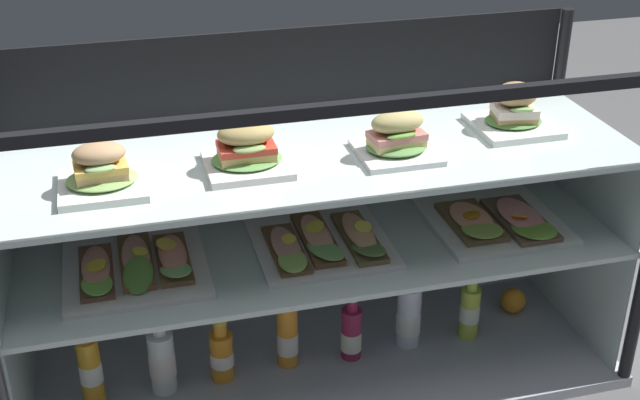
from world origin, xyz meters
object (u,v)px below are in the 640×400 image
Objects in this scene: plated_roll_sandwich_right_of_center at (514,113)px; juice_bottle_back_right at (470,310)px; open_sandwich_tray_near_left_corner at (323,242)px; juice_bottle_front_left_end at (287,333)px; open_sandwich_tray_far_right at (136,267)px; juice_bottle_front_second at (351,333)px; juice_bottle_back_center at (162,361)px; orange_fruit_beside_bottles at (513,300)px; plated_roll_sandwich_left_of_center at (397,139)px; plated_roll_sandwich_center at (101,173)px; open_sandwich_tray_right_of_center at (497,221)px; juice_bottle_front_middle at (409,315)px; juice_bottle_front_fourth at (90,369)px; plated_roll_sandwich_mid_left at (247,151)px; juice_bottle_tucked_behind at (222,354)px.

plated_roll_sandwich_right_of_center is 0.93× the size of juice_bottle_back_right.
open_sandwich_tray_near_left_corner reaches higher than juice_bottle_front_left_end.
juice_bottle_front_second is (0.55, 0.03, -0.32)m from open_sandwich_tray_far_right.
juice_bottle_back_right is at bearing 0.81° from juice_bottle_back_center.
plated_roll_sandwich_right_of_center is 0.91× the size of juice_bottle_back_center.
plated_roll_sandwich_left_of_center is at bearing -162.08° from orange_fruit_beside_bottles.
juice_bottle_front_left_end is (0.38, 0.04, -0.30)m from open_sandwich_tray_far_right.
open_sandwich_tray_near_left_corner reaches higher than orange_fruit_beside_bottles.
juice_bottle_back_center is (-0.94, -0.02, -0.58)m from plated_roll_sandwich_right_of_center.
plated_roll_sandwich_right_of_center is at bearing 2.56° from open_sandwich_tray_far_right.
open_sandwich_tray_near_left_corner is at bearing -28.08° from juice_bottle_front_left_end.
plated_roll_sandwich_center reaches higher than juice_bottle_front_left_end.
juice_bottle_front_middle is (-0.21, 0.06, -0.30)m from open_sandwich_tray_right_of_center.
plated_roll_sandwich_center is at bearing -168.81° from juice_bottle_front_left_end.
open_sandwich_tray_right_of_center is 0.50m from juice_bottle_front_second.
juice_bottle_front_fourth is 1.14× the size of juice_bottle_back_right.
plated_roll_sandwich_mid_left is 0.97× the size of juice_bottle_front_second.
juice_bottle_back_right is at bearing 4.35° from plated_roll_sandwich_center.
plated_roll_sandwich_left_of_center reaches higher than open_sandwich_tray_far_right.
open_sandwich_tray_far_right is 0.32m from juice_bottle_front_fourth.
plated_roll_sandwich_mid_left is at bearing -26.66° from juice_bottle_tucked_behind.
plated_roll_sandwich_left_of_center is 0.65m from juice_bottle_back_right.
juice_bottle_front_middle is (0.09, 0.08, -0.58)m from plated_roll_sandwich_left_of_center.
orange_fruit_beside_bottles is at bearing 10.38° from open_sandwich_tray_near_left_corner.
plated_roll_sandwich_left_of_center reaches higher than juice_bottle_back_center.
open_sandwich_tray_right_of_center is 1.37× the size of juice_bottle_front_left_end.
juice_bottle_front_left_end is 1.18× the size of juice_bottle_back_right.
juice_bottle_tucked_behind is (0.20, 0.03, -0.32)m from open_sandwich_tray_far_right.
juice_bottle_front_middle is 0.37m from orange_fruit_beside_bottles.
juice_bottle_tucked_behind is at bearing 8.19° from open_sandwich_tray_far_right.
open_sandwich_tray_near_left_corner is 0.40m from juice_bottle_front_middle.
juice_bottle_front_middle is 0.18m from juice_bottle_back_right.
plated_roll_sandwich_right_of_center is 0.84m from juice_bottle_front_left_end.
juice_bottle_front_second is (-0.08, 0.06, -0.60)m from plated_roll_sandwich_left_of_center.
open_sandwich_tray_far_right is 1.00× the size of open_sandwich_tray_near_left_corner.
juice_bottle_front_left_end is at bearing 174.65° from juice_bottle_front_second.
plated_roll_sandwich_right_of_center is 0.79× the size of juice_bottle_front_left_end.
plated_roll_sandwich_right_of_center is 0.58× the size of open_sandwich_tray_right_of_center.
plated_roll_sandwich_center is 0.75× the size of juice_bottle_front_left_end.
juice_bottle_front_left_end is 1.28× the size of juice_bottle_front_second.
juice_bottle_front_left_end is 0.35m from juice_bottle_front_middle.
plated_roll_sandwich_center is 0.59m from juice_bottle_back_center.
plated_roll_sandwich_right_of_center is at bearing 1.16° from juice_bottle_tucked_behind.
open_sandwich_tray_near_left_corner is 0.33m from juice_bottle_front_second.
juice_bottle_front_fourth is at bearing 178.49° from open_sandwich_tray_right_of_center.
plated_roll_sandwich_mid_left is at bearing -2.83° from open_sandwich_tray_far_right.
juice_bottle_front_middle reaches higher than juice_bottle_front_second.
juice_bottle_back_center reaches higher than orange_fruit_beside_bottles.
plated_roll_sandwich_right_of_center is 0.74m from juice_bottle_front_second.
juice_bottle_back_right is (1.05, 0.02, -0.02)m from juice_bottle_front_fourth.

